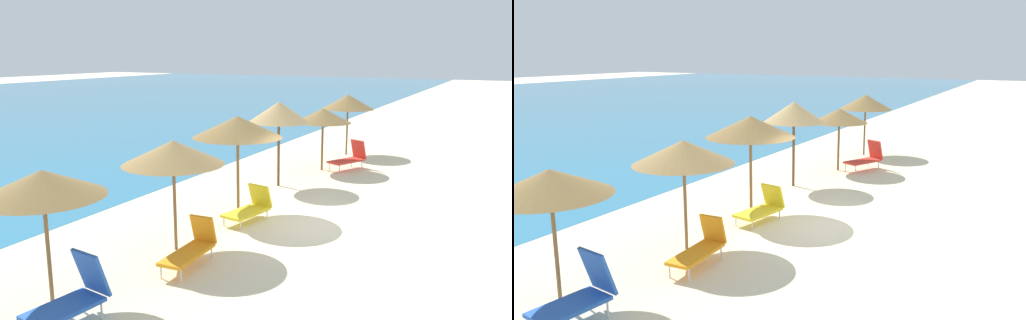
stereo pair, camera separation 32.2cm
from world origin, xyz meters
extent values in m
plane|color=beige|center=(0.00, 0.00, 0.00)|extent=(160.00, 160.00, 0.00)
cylinder|color=brown|center=(-6.45, 2.63, 1.12)|extent=(0.07, 0.07, 2.23)
cone|color=olive|center=(-6.45, 2.63, 2.32)|extent=(2.18, 2.18, 0.48)
cylinder|color=brown|center=(-3.13, 2.30, 1.10)|extent=(0.08, 0.08, 2.20)
cone|color=olive|center=(-3.13, 2.30, 2.32)|extent=(2.34, 2.34, 0.55)
cylinder|color=brown|center=(-0.06, 2.34, 1.18)|extent=(0.08, 0.08, 2.37)
cone|color=olive|center=(-0.06, 2.34, 2.52)|extent=(2.52, 2.52, 0.60)
cylinder|color=brown|center=(3.32, 2.64, 1.18)|extent=(0.09, 0.09, 2.37)
cone|color=tan|center=(3.32, 2.64, 2.57)|extent=(2.09, 2.09, 0.70)
cylinder|color=brown|center=(6.32, 2.16, 1.01)|extent=(0.08, 0.08, 2.03)
cone|color=olive|center=(6.32, 2.16, 2.15)|extent=(2.18, 2.18, 0.55)
cylinder|color=brown|center=(9.78, 2.26, 1.11)|extent=(0.08, 0.08, 2.21)
cone|color=olive|center=(9.78, 2.26, 2.38)|extent=(2.30, 2.30, 0.64)
cube|color=blue|center=(-6.89, 1.85, 0.36)|extent=(1.34, 0.84, 0.07)
cube|color=blue|center=(-6.30, 1.78, 0.79)|extent=(0.40, 0.71, 0.83)
cylinder|color=silver|center=(-6.32, 2.07, 0.16)|extent=(0.04, 0.04, 0.33)
cylinder|color=silver|center=(-6.40, 1.50, 0.16)|extent=(0.04, 0.04, 0.33)
cube|color=red|center=(6.72, 1.31, 0.36)|extent=(1.64, 1.21, 0.07)
cube|color=red|center=(7.38, 1.01, 0.75)|extent=(0.51, 0.69, 0.76)
cylinder|color=silver|center=(6.25, 1.82, 0.16)|extent=(0.04, 0.04, 0.33)
cylinder|color=silver|center=(6.03, 1.33, 0.16)|extent=(0.04, 0.04, 0.33)
cylinder|color=silver|center=(7.42, 1.29, 0.16)|extent=(0.04, 0.04, 0.33)
cylinder|color=silver|center=(7.20, 0.79, 0.16)|extent=(0.04, 0.04, 0.33)
cube|color=orange|center=(-3.95, 1.41, 0.34)|extent=(1.50, 0.64, 0.07)
cube|color=orange|center=(-3.25, 1.44, 0.68)|extent=(0.28, 0.58, 0.66)
cylinder|color=silver|center=(-4.59, 1.61, 0.15)|extent=(0.04, 0.04, 0.30)
cylinder|color=silver|center=(-4.56, 1.14, 0.15)|extent=(0.04, 0.04, 0.30)
cylinder|color=silver|center=(-3.34, 1.68, 0.15)|extent=(0.04, 0.04, 0.30)
cylinder|color=silver|center=(-3.31, 1.20, 0.15)|extent=(0.04, 0.04, 0.30)
cube|color=yellow|center=(-0.68, 1.76, 0.29)|extent=(1.46, 0.91, 0.07)
cube|color=yellow|center=(-0.05, 1.64, 0.62)|extent=(0.38, 0.71, 0.65)
cylinder|color=silver|center=(-1.19, 2.15, 0.13)|extent=(0.04, 0.04, 0.26)
cylinder|color=silver|center=(-1.30, 1.59, 0.13)|extent=(0.04, 0.04, 0.26)
cylinder|color=silver|center=(-0.05, 1.94, 0.13)|extent=(0.04, 0.04, 0.26)
cylinder|color=silver|center=(-0.16, 1.37, 0.13)|extent=(0.04, 0.04, 0.26)
camera|label=1|loc=(-12.43, -4.62, 4.54)|focal=36.20mm
camera|label=2|loc=(-12.28, -4.90, 4.54)|focal=36.20mm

